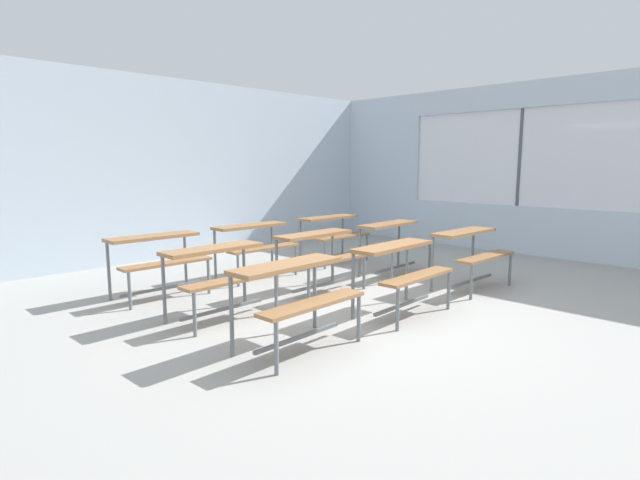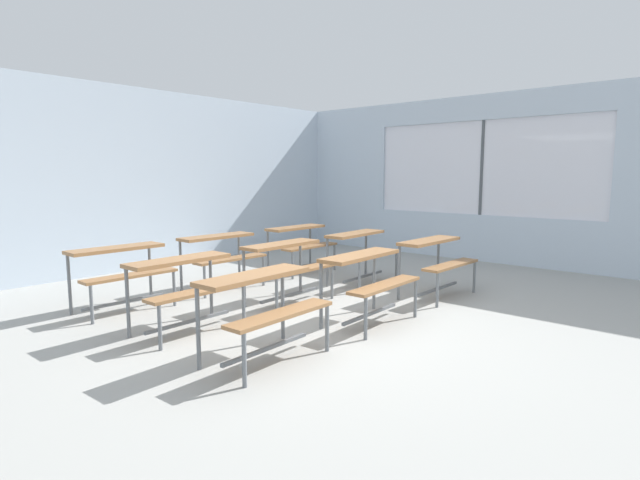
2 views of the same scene
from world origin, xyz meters
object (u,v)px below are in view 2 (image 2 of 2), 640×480
object	(u,v)px
desk_bench_r2c1	(222,248)
desk_bench_r1c2	(362,245)
desk_bench_r2c2	(301,238)
desk_bench_r1c0	(186,277)
desk_bench_r2c0	(121,263)
desk_bench_r0c0	(263,296)
desk_bench_r0c2	(437,254)
desk_bench_r1c1	(288,258)
desk_bench_r0c1	(369,271)

from	to	relation	value
desk_bench_r2c1	desk_bench_r1c2	bearing A→B (deg)	-38.21
desk_bench_r2c2	desk_bench_r1c0	bearing A→B (deg)	-157.49
desk_bench_r2c0	desk_bench_r2c2	bearing A→B (deg)	0.38
desk_bench_r1c2	desk_bench_r2c1	xyz separation A→B (m)	(-1.55, 1.27, 0.00)
desk_bench_r2c1	desk_bench_r2c2	size ratio (longest dim) A/B	1.01
desk_bench_r0c0	desk_bench_r0c2	xyz separation A→B (m)	(3.02, -0.02, 0.00)
desk_bench_r0c2	desk_bench_r1c0	distance (m)	3.24
desk_bench_r1c0	desk_bench_r1c2	distance (m)	2.99
desk_bench_r1c2	desk_bench_r2c2	distance (m)	1.25
desk_bench_r1c1	desk_bench_r2c0	distance (m)	1.96
desk_bench_r0c1	desk_bench_r0c0	bearing A→B (deg)	176.24
desk_bench_r0c2	desk_bench_r2c2	size ratio (longest dim) A/B	1.01
desk_bench_r1c2	desk_bench_r2c0	xyz separation A→B (m)	(-3.03, 1.25, 0.00)
desk_bench_r0c1	desk_bench_r2c2	xyz separation A→B (m)	(1.56, 2.47, 0.00)
desk_bench_r1c0	desk_bench_r1c1	bearing A→B (deg)	-0.14
desk_bench_r0c1	desk_bench_r2c1	bearing A→B (deg)	88.35
desk_bench_r0c0	desk_bench_r2c1	xyz separation A→B (m)	(1.46, 2.46, 0.00)
desk_bench_r0c2	desk_bench_r1c1	xyz separation A→B (m)	(-1.52, 1.23, 0.00)
desk_bench_r2c0	desk_bench_r2c1	distance (m)	1.47
desk_bench_r0c2	desk_bench_r2c0	distance (m)	3.91
desk_bench_r0c2	desk_bench_r2c0	size ratio (longest dim) A/B	1.00
desk_bench_r1c0	desk_bench_r1c2	bearing A→B (deg)	-1.03
desk_bench_r1c2	desk_bench_r2c1	size ratio (longest dim) A/B	1.02
desk_bench_r0c0	desk_bench_r2c0	size ratio (longest dim) A/B	1.01
desk_bench_r0c1	desk_bench_r2c2	bearing A→B (deg)	55.69
desk_bench_r2c0	desk_bench_r2c2	size ratio (longest dim) A/B	1.00
desk_bench_r0c1	desk_bench_r0c2	size ratio (longest dim) A/B	1.01
desk_bench_r2c2	desk_bench_r2c0	bearing A→B (deg)	179.90
desk_bench_r0c0	desk_bench_r1c2	size ratio (longest dim) A/B	0.99
desk_bench_r1c2	desk_bench_r2c2	world-z (taller)	same
desk_bench_r0c1	desk_bench_r2c0	distance (m)	2.90
desk_bench_r1c2	desk_bench_r2c2	size ratio (longest dim) A/B	1.03
desk_bench_r2c1	desk_bench_r0c2	bearing A→B (deg)	-56.48
desk_bench_r1c2	desk_bench_r2c2	bearing A→B (deg)	85.96
desk_bench_r1c0	desk_bench_r1c2	size ratio (longest dim) A/B	0.98
desk_bench_r0c1	desk_bench_r1c2	world-z (taller)	same
desk_bench_r0c1	desk_bench_r2c1	size ratio (longest dim) A/B	1.01
desk_bench_r0c1	desk_bench_r1c0	distance (m)	1.90
desk_bench_r1c2	desk_bench_r2c0	world-z (taller)	same
desk_bench_r0c0	desk_bench_r2c0	xyz separation A→B (m)	(-0.02, 2.44, 0.00)
desk_bench_r0c2	desk_bench_r2c2	world-z (taller)	same
desk_bench_r0c1	desk_bench_r2c0	size ratio (longest dim) A/B	1.01
desk_bench_r0c1	desk_bench_r1c0	xyz separation A→B (m)	(-1.46, 1.22, 0.00)
desk_bench_r0c2	desk_bench_r1c0	size ratio (longest dim) A/B	1.00
desk_bench_r0c0	desk_bench_r1c1	bearing A→B (deg)	36.64
desk_bench_r0c2	desk_bench_r1c2	xyz separation A→B (m)	(-0.02, 1.20, 0.00)
desk_bench_r2c0	desk_bench_r0c1	bearing A→B (deg)	-58.41
desk_bench_r0c1	desk_bench_r2c0	xyz separation A→B (m)	(-1.50, 2.48, 0.00)
desk_bench_r1c1	desk_bench_r1c2	world-z (taller)	same
desk_bench_r1c0	desk_bench_r1c2	xyz separation A→B (m)	(2.99, 0.00, 0.00)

